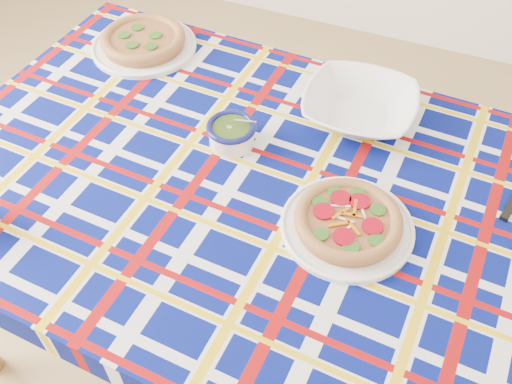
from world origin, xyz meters
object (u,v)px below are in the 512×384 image
at_px(pesto_bowl, 231,132).
at_px(main_focaccia_plate, 348,220).
at_px(serving_bowl, 359,107).
at_px(dining_table, 268,210).

bearing_deg(pesto_bowl, main_focaccia_plate, -23.82).
bearing_deg(serving_bowl, pesto_bowl, -140.58).
xyz_separation_m(main_focaccia_plate, pesto_bowl, (-0.30, 0.13, 0.01)).
relative_size(main_focaccia_plate, serving_bowl, 1.03).
bearing_deg(main_focaccia_plate, serving_bowl, 102.35).
xyz_separation_m(dining_table, pesto_bowl, (-0.12, 0.09, 0.10)).
distance_m(main_focaccia_plate, pesto_bowl, 0.33).
relative_size(dining_table, main_focaccia_plate, 5.62).
height_order(main_focaccia_plate, serving_bowl, serving_bowl).
relative_size(dining_table, pesto_bowl, 13.67).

